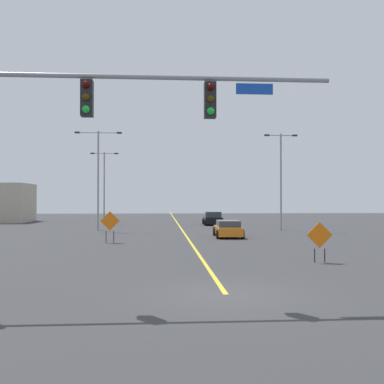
# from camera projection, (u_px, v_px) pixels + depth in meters

# --- Properties ---
(ground) EXTENTS (150.90, 150.90, 0.00)m
(ground) POSITION_uv_depth(u_px,v_px,m) (226.00, 295.00, 12.99)
(ground) COLOR #38383A
(road_centre_stripe) EXTENTS (0.16, 83.83, 0.01)m
(road_centre_stripe) POSITION_uv_depth(u_px,v_px,m) (177.00, 222.00, 54.80)
(road_centre_stripe) COLOR yellow
(road_centre_stripe) RESTS_ON ground
(traffic_signal_assembly) EXTENTS (10.78, 0.44, 6.69)m
(traffic_signal_assembly) POSITION_uv_depth(u_px,v_px,m) (86.00, 120.00, 12.78)
(traffic_signal_assembly) COLOR gray
(traffic_signal_assembly) RESTS_ON ground
(street_lamp_mid_left) EXTENTS (3.11, 0.24, 8.13)m
(street_lamp_mid_left) POSITION_uv_depth(u_px,v_px,m) (104.00, 182.00, 50.32)
(street_lamp_mid_left) COLOR gray
(street_lamp_mid_left) RESTS_ON ground
(street_lamp_far_right) EXTENTS (4.17, 0.24, 8.91)m
(street_lamp_far_right) POSITION_uv_depth(u_px,v_px,m) (98.00, 172.00, 39.84)
(street_lamp_far_right) COLOR gray
(street_lamp_far_right) RESTS_ON ground
(street_lamp_near_right) EXTENTS (3.00, 0.24, 8.69)m
(street_lamp_near_right) POSITION_uv_depth(u_px,v_px,m) (281.00, 174.00, 39.99)
(street_lamp_near_right) COLOR gray
(street_lamp_near_right) RESTS_ON ground
(construction_sign_right_lane) EXTENTS (1.16, 0.08, 1.78)m
(construction_sign_right_lane) POSITION_uv_depth(u_px,v_px,m) (320.00, 237.00, 19.67)
(construction_sign_right_lane) COLOR orange
(construction_sign_right_lane) RESTS_ON ground
(construction_sign_right_shoulder) EXTENTS (1.23, 0.26, 2.02)m
(construction_sign_right_shoulder) POSITION_uv_depth(u_px,v_px,m) (110.00, 223.00, 28.54)
(construction_sign_right_shoulder) COLOR orange
(construction_sign_right_shoulder) RESTS_ON ground
(car_orange_approaching) EXTENTS (2.09, 4.23, 1.23)m
(car_orange_approaching) POSITION_uv_depth(u_px,v_px,m) (228.00, 229.00, 32.84)
(car_orange_approaching) COLOR orange
(car_orange_approaching) RESTS_ON ground
(car_black_near) EXTENTS (2.20, 4.40, 1.44)m
(car_black_near) POSITION_uv_depth(u_px,v_px,m) (213.00, 219.00, 48.64)
(car_black_near) COLOR black
(car_black_near) RESTS_ON ground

